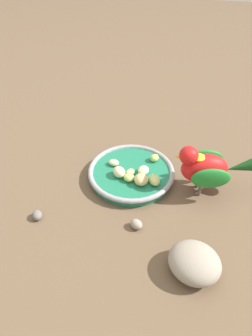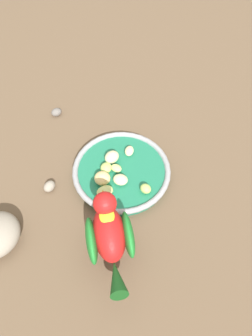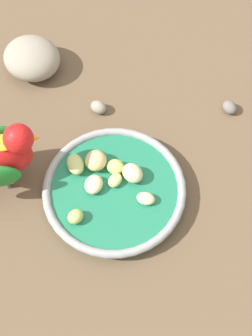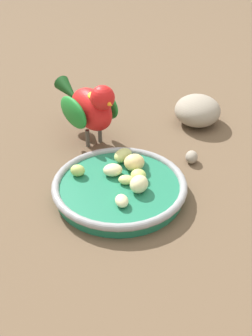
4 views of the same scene
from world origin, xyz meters
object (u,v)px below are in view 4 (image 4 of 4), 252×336
object	(u,v)px
apple_piece_2	(134,162)
feeding_bowl	(119,188)
pebble_1	(192,157)
apple_piece_3	(123,155)
parrot	(90,106)
rock_large	(197,110)
apple_piece_6	(124,200)
apple_piece_4	(126,180)
apple_piece_7	(113,170)
apple_piece_5	(78,170)
apple_piece_1	(138,175)
apple_piece_0	(139,184)

from	to	relation	value
apple_piece_2	feeding_bowl	bearing A→B (deg)	129.38
pebble_1	feeding_bowl	bearing A→B (deg)	105.45
apple_piece_3	parrot	size ratio (longest dim) A/B	0.19
feeding_bowl	rock_large	distance (m)	0.31
feeding_bowl	apple_piece_6	xyz separation A→B (m)	(-0.05, 0.01, 0.01)
apple_piece_4	apple_piece_3	bearing A→B (deg)	-17.34
feeding_bowl	rock_large	xyz separation A→B (m)	(0.18, -0.25, 0.01)
rock_large	pebble_1	xyz separation A→B (m)	(-0.14, 0.09, -0.02)
apple_piece_6	parrot	xyz separation A→B (m)	(0.24, -0.02, 0.05)
apple_piece_7	apple_piece_3	bearing A→B (deg)	-43.90
apple_piece_7	rock_large	distance (m)	0.29
feeding_bowl	apple_piece_7	distance (m)	0.04
apple_piece_5	apple_piece_7	xyz separation A→B (m)	(-0.02, -0.06, -0.00)
apple_piece_2	apple_piece_6	bearing A→B (deg)	147.78
apple_piece_1	apple_piece_0	bearing A→B (deg)	158.42
parrot	pebble_1	size ratio (longest dim) A/B	6.67
feeding_bowl	apple_piece_0	distance (m)	0.04
apple_piece_4	pebble_1	bearing A→B (deg)	-73.29
apple_piece_7	parrot	world-z (taller)	parrot
apple_piece_0	apple_piece_6	distance (m)	0.05
apple_piece_0	apple_piece_1	bearing A→B (deg)	-21.58
apple_piece_1	apple_piece_4	xyz separation A→B (m)	(-0.00, 0.02, -0.00)
apple_piece_4	apple_piece_2	bearing A→B (deg)	-40.53
apple_piece_1	apple_piece_5	distance (m)	0.11
apple_piece_6	rock_large	xyz separation A→B (m)	(0.23, -0.27, -0.00)
apple_piece_1	rock_large	world-z (taller)	rock_large
feeding_bowl	apple_piece_6	bearing A→B (deg)	166.28
parrot	apple_piece_1	bearing A→B (deg)	-5.73
pebble_1	apple_piece_5	bearing A→B (deg)	87.90
apple_piece_1	apple_piece_5	bearing A→B (deg)	60.65
apple_piece_5	rock_large	world-z (taller)	rock_large
apple_piece_0	parrot	bearing A→B (deg)	3.29
apple_piece_0	pebble_1	xyz separation A→B (m)	(0.07, -0.14, -0.02)
apple_piece_2	pebble_1	size ratio (longest dim) A/B	1.22
apple_piece_0	apple_piece_3	distance (m)	0.10
apple_piece_1	apple_piece_2	bearing A→B (deg)	-9.92
feeding_bowl	apple_piece_1	bearing A→B (deg)	-87.66
apple_piece_2	apple_piece_7	xyz separation A→B (m)	(-0.00, 0.04, -0.00)
feeding_bowl	apple_piece_4	distance (m)	0.02
apple_piece_4	pebble_1	xyz separation A→B (m)	(0.05, -0.15, -0.02)
apple_piece_0	apple_piece_4	bearing A→B (deg)	24.18
apple_piece_1	parrot	xyz separation A→B (m)	(0.19, 0.02, 0.05)
apple_piece_7	apple_piece_4	bearing A→B (deg)	-160.28
apple_piece_1	apple_piece_2	size ratio (longest dim) A/B	0.78
apple_piece_2	apple_piece_3	size ratio (longest dim) A/B	0.96
apple_piece_1	apple_piece_3	size ratio (longest dim) A/B	0.75
apple_piece_2	parrot	distance (m)	0.16
apple_piece_4	pebble_1	world-z (taller)	apple_piece_4
feeding_bowl	apple_piece_5	xyz separation A→B (m)	(0.05, 0.06, 0.02)
apple_piece_6	pebble_1	xyz separation A→B (m)	(0.10, -0.18, -0.02)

